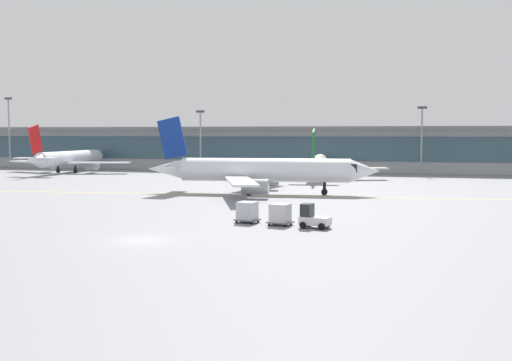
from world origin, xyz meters
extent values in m
plane|color=gray|center=(0.00, 0.00, 0.00)|extent=(400.00, 400.00, 0.00)
cube|color=yellow|center=(1.88, 32.78, 0.00)|extent=(109.64, 9.60, 0.01)
cube|color=#9EA3A8|center=(0.00, 84.13, 4.50)|extent=(189.24, 8.00, 9.00)
cube|color=#385666|center=(0.00, 80.05, 4.95)|extent=(181.67, 0.16, 5.04)
cube|color=slate|center=(0.00, 82.63, 9.30)|extent=(196.81, 11.00, 0.60)
cylinder|color=silver|center=(-46.96, 66.64, 3.04)|extent=(3.00, 21.27, 2.95)
cone|color=silver|center=(-46.99, 79.04, 3.04)|extent=(2.81, 3.55, 2.81)
cube|color=black|center=(-46.99, 76.68, 3.41)|extent=(2.31, 2.66, 1.03)
cone|color=silver|center=(-46.93, 53.65, 3.04)|extent=(2.52, 4.73, 2.51)
cube|color=silver|center=(-54.51, 64.88, 2.23)|extent=(12.45, 6.01, 0.24)
cylinder|color=#999EA3|center=(-52.08, 66.19, 1.41)|extent=(1.83, 3.13, 1.82)
cube|color=silver|center=(-39.40, 64.92, 2.23)|extent=(12.45, 6.06, 0.24)
cylinder|color=#999EA3|center=(-41.84, 66.22, 1.41)|extent=(1.83, 3.13, 1.82)
cube|color=red|center=(-46.93, 54.59, 7.03)|extent=(0.32, 3.98, 5.56)
cube|color=silver|center=(-49.11, 54.93, 3.48)|extent=(4.35, 2.09, 0.21)
cube|color=silver|center=(-44.76, 54.94, 3.48)|extent=(4.35, 2.09, 0.21)
cylinder|color=black|center=(-46.98, 74.08, 0.78)|extent=(0.38, 0.38, 1.56)
cylinder|color=black|center=(-46.98, 74.08, 0.39)|extent=(0.48, 0.78, 0.78)
cylinder|color=black|center=(-48.96, 64.90, 0.78)|extent=(0.38, 0.38, 1.56)
cylinder|color=black|center=(-48.96, 64.90, 0.39)|extent=(0.48, 0.78, 0.78)
cylinder|color=black|center=(-44.96, 64.91, 0.78)|extent=(0.38, 0.38, 1.56)
cylinder|color=black|center=(-44.96, 64.91, 0.39)|extent=(0.48, 0.78, 0.78)
cylinder|color=silver|center=(5.28, 62.51, 2.77)|extent=(4.13, 19.52, 2.69)
cone|color=silver|center=(4.44, 73.78, 2.77)|extent=(2.79, 3.41, 2.56)
cube|color=black|center=(4.60, 71.63, 3.11)|extent=(2.27, 2.57, 0.94)
cone|color=silver|center=(6.17, 50.71, 2.77)|extent=(2.60, 4.46, 2.29)
cube|color=silver|center=(-1.46, 60.42, 2.03)|extent=(11.36, 4.74, 0.22)
cylinder|color=#999EA3|center=(0.66, 61.77, 1.28)|extent=(1.87, 2.96, 1.66)
cube|color=silver|center=(12.27, 61.45, 2.03)|extent=(11.27, 6.22, 0.22)
cylinder|color=#999EA3|center=(9.97, 62.47, 1.28)|extent=(1.87, 2.96, 1.66)
cube|color=#19662D|center=(6.10, 51.57, 6.41)|extent=(0.55, 3.64, 5.07)
cube|color=silver|center=(4.11, 51.74, 3.17)|extent=(4.09, 2.19, 0.19)
cube|color=silver|center=(8.05, 52.03, 3.17)|extent=(4.09, 2.19, 0.19)
cylinder|color=black|center=(4.78, 69.27, 0.71)|extent=(0.35, 0.35, 1.42)
cylinder|color=black|center=(4.78, 69.27, 0.36)|extent=(0.49, 0.74, 0.71)
cylinder|color=black|center=(3.59, 60.80, 0.71)|extent=(0.35, 0.35, 1.42)
cylinder|color=black|center=(3.59, 60.80, 0.36)|extent=(0.49, 0.74, 0.71)
cylinder|color=black|center=(7.22, 61.07, 0.71)|extent=(0.35, 0.35, 1.42)
cylinder|color=black|center=(7.22, 61.07, 0.36)|extent=(0.49, 0.74, 0.71)
cylinder|color=silver|center=(1.88, 34.78, 3.26)|extent=(22.98, 5.07, 3.17)
cone|color=silver|center=(15.13, 35.90, 3.26)|extent=(4.04, 3.32, 3.01)
cube|color=black|center=(12.60, 35.69, 3.66)|extent=(3.05, 2.70, 1.11)
cone|color=silver|center=(-12.00, 33.61, 3.26)|extent=(5.27, 3.11, 2.69)
cube|color=silver|center=(-0.66, 42.70, 2.39)|extent=(5.46, 13.37, 0.26)
cylinder|color=#999EA3|center=(0.95, 40.22, 1.51)|extent=(3.50, 2.23, 1.96)
cube|color=silver|center=(0.70, 26.55, 2.39)|extent=(7.43, 13.24, 0.26)
cylinder|color=#999EA3|center=(1.88, 29.27, 1.51)|extent=(3.50, 2.23, 1.96)
cube|color=navy|center=(-10.99, 33.70, 7.54)|extent=(4.28, 0.69, 5.96)
cube|color=silver|center=(-10.82, 36.05, 3.73)|extent=(2.62, 4.83, 0.22)
cube|color=silver|center=(-10.43, 31.41, 3.73)|extent=(2.62, 4.83, 0.22)
cylinder|color=black|center=(9.83, 35.45, 0.84)|extent=(0.41, 0.41, 1.68)
cylinder|color=black|center=(9.83, 35.45, 0.42)|extent=(0.88, 0.58, 0.84)
cylinder|color=black|center=(-0.16, 36.76, 0.84)|extent=(0.41, 0.41, 1.68)
cylinder|color=black|center=(-0.16, 36.76, 0.42)|extent=(0.88, 0.58, 0.84)
cylinder|color=black|center=(0.20, 32.49, 0.84)|extent=(0.41, 0.41, 1.68)
cylinder|color=black|center=(0.20, 32.49, 0.42)|extent=(0.88, 0.58, 0.84)
cube|color=silver|center=(12.26, 8.63, 0.65)|extent=(2.85, 1.96, 0.70)
cube|color=#1E2328|center=(11.53, 8.80, 1.55)|extent=(1.16, 1.41, 1.10)
cylinder|color=black|center=(13.24, 9.12, 0.30)|extent=(0.63, 0.35, 0.60)
cylinder|color=black|center=(12.92, 7.76, 0.30)|extent=(0.63, 0.35, 0.60)
cylinder|color=black|center=(11.59, 9.51, 0.30)|extent=(0.63, 0.35, 0.60)
cylinder|color=black|center=(11.27, 8.15, 0.30)|extent=(0.63, 0.35, 0.60)
cube|color=#595B60|center=(9.02, 9.39, 0.28)|extent=(2.41, 2.04, 0.12)
cube|color=silver|center=(9.02, 9.39, 1.14)|extent=(1.90, 1.83, 1.60)
cylinder|color=black|center=(9.91, 9.90, 0.11)|extent=(0.24, 0.15, 0.22)
cylinder|color=black|center=(9.59, 8.54, 0.11)|extent=(0.24, 0.15, 0.22)
cylinder|color=black|center=(8.45, 10.25, 0.11)|extent=(0.24, 0.15, 0.22)
cylinder|color=black|center=(8.13, 8.88, 0.11)|extent=(0.24, 0.15, 0.22)
cube|color=#595B60|center=(5.78, 10.16, 0.28)|extent=(2.41, 2.04, 0.12)
cube|color=#B2B7C1|center=(5.78, 10.16, 1.14)|extent=(1.90, 1.83, 1.60)
cylinder|color=black|center=(6.67, 10.66, 0.11)|extent=(0.24, 0.15, 0.22)
cylinder|color=black|center=(6.35, 9.30, 0.11)|extent=(0.24, 0.15, 0.22)
cylinder|color=black|center=(5.21, 11.01, 0.11)|extent=(0.24, 0.15, 0.22)
cylinder|color=black|center=(4.89, 9.65, 0.11)|extent=(0.24, 0.15, 0.22)
cylinder|color=gray|center=(-68.10, 75.29, 7.96)|extent=(0.36, 0.36, 15.92)
cube|color=#3F3F42|center=(-68.10, 75.29, 16.17)|extent=(1.80, 0.30, 0.50)
cylinder|color=gray|center=(-21.56, 75.78, 6.27)|extent=(0.36, 0.36, 12.54)
cube|color=#3F3F42|center=(-21.56, 75.78, 12.79)|extent=(1.80, 0.30, 0.50)
cylinder|color=gray|center=(23.89, 76.71, 6.47)|extent=(0.36, 0.36, 12.93)
cube|color=#3F3F42|center=(23.89, 76.71, 13.18)|extent=(1.80, 0.30, 0.50)
camera|label=1|loc=(18.86, -40.20, 8.23)|focal=40.12mm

